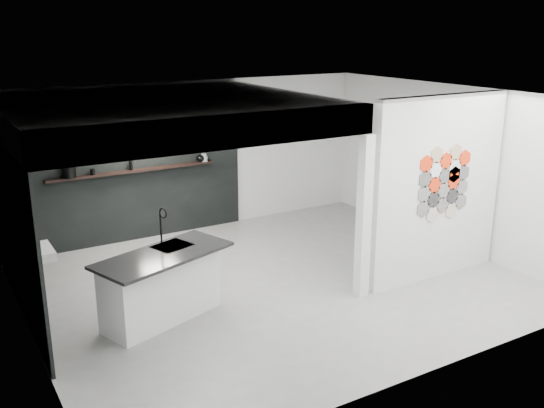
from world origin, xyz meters
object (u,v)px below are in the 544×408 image
at_px(kitchen_island, 161,285).
at_px(kettle, 201,158).
at_px(glass_vase, 204,158).
at_px(wall_basin, 37,253).
at_px(utensil_cup, 93,172).
at_px(partition_panel, 438,189).
at_px(stockpot, 69,172).
at_px(glass_bowl, 204,159).
at_px(bottle_dark, 131,165).

xyz_separation_m(kitchen_island, kettle, (2.00, 3.12, 0.90)).
xyz_separation_m(kettle, glass_vase, (0.07, 0.00, 0.01)).
height_order(wall_basin, utensil_cup, utensil_cup).
xyz_separation_m(partition_panel, stockpot, (-4.53, 3.87, 0.01)).
xyz_separation_m(partition_panel, glass_bowl, (-2.08, 3.87, -0.03)).
relative_size(wall_basin, bottle_dark, 3.61).
relative_size(partition_panel, glass_vase, 19.62).
bearing_deg(glass_bowl, partition_panel, -61.77).
distance_m(glass_vase, utensil_cup, 2.06).
height_order(kitchen_island, glass_vase, glass_vase).
height_order(kitchen_island, kettle, kettle).
height_order(wall_basin, bottle_dark, bottle_dark).
relative_size(stockpot, glass_vase, 1.58).
height_order(glass_bowl, utensil_cup, utensil_cup).
relative_size(glass_bowl, utensil_cup, 1.37).
xyz_separation_m(partition_panel, utensil_cup, (-4.14, 3.87, -0.03)).
bearing_deg(wall_basin, kitchen_island, -38.57).
distance_m(partition_panel, wall_basin, 5.78).
relative_size(wall_basin, utensil_cup, 6.01).
xyz_separation_m(kitchen_island, glass_vase, (2.07, 3.12, 0.90)).
relative_size(wall_basin, glass_vase, 4.20).
height_order(wall_basin, stockpot, stockpot).
relative_size(kettle, bottle_dark, 0.93).
height_order(partition_panel, kettle, partition_panel).
bearing_deg(glass_bowl, kitchen_island, -123.53).
distance_m(partition_panel, kitchen_island, 4.31).
bearing_deg(stockpot, kettle, 0.00).
bearing_deg(stockpot, bottle_dark, 0.00).
relative_size(partition_panel, bottle_dark, 16.84).
bearing_deg(wall_basin, utensil_cup, 57.23).
bearing_deg(bottle_dark, partition_panel, -48.09).
bearing_deg(kitchen_island, bottle_dark, 58.87).
distance_m(glass_vase, bottle_dark, 1.39).
distance_m(wall_basin, kettle, 3.95).
relative_size(partition_panel, kettle, 18.03).
xyz_separation_m(partition_panel, wall_basin, (-5.46, 1.80, -0.55)).
bearing_deg(bottle_dark, stockpot, 180.00).
distance_m(glass_bowl, bottle_dark, 1.39).
height_order(partition_panel, stockpot, partition_panel).
height_order(kettle, bottle_dark, bottle_dark).
relative_size(kitchen_island, bottle_dark, 11.76).
relative_size(wall_basin, kitchen_island, 0.31).
bearing_deg(glass_vase, partition_panel, -61.77).
bearing_deg(kitchen_island, utensil_cup, 70.94).
bearing_deg(partition_panel, kitchen_island, 169.80).
distance_m(partition_panel, kettle, 4.42).
xyz_separation_m(wall_basin, stockpot, (0.94, 2.07, 0.56)).
bearing_deg(glass_bowl, kettle, 180.00).
bearing_deg(partition_panel, glass_bowl, 118.23).
xyz_separation_m(partition_panel, kettle, (-2.14, 3.87, -0.01)).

